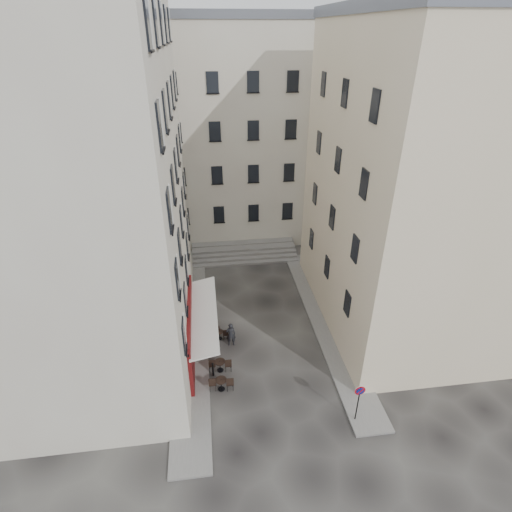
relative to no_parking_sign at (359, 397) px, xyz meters
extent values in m
plane|color=black|center=(-3.79, 5.01, -1.72)|extent=(90.00, 90.00, 0.00)
cube|color=slate|center=(-8.29, 9.01, -1.66)|extent=(2.00, 22.00, 0.12)
cube|color=slate|center=(0.71, 8.01, -1.66)|extent=(2.00, 18.00, 0.12)
cube|color=#C0B4A4|center=(-14.29, 8.01, 8.28)|extent=(12.00, 16.00, 20.00)
cube|color=beige|center=(6.71, 8.51, 7.28)|extent=(12.00, 14.00, 18.00)
cube|color=slate|center=(6.71, 8.51, 16.58)|extent=(12.20, 14.20, 0.60)
cube|color=#C0B4A4|center=(-4.79, 24.01, 7.28)|extent=(18.00, 10.00, 18.00)
cube|color=slate|center=(-4.79, 24.01, 16.58)|extent=(18.20, 10.20, 0.60)
cube|color=#4A0C0A|center=(-8.21, 6.01, 0.03)|extent=(0.25, 7.00, 3.50)
cube|color=black|center=(-8.17, 6.01, -0.32)|extent=(0.06, 3.85, 2.00)
cube|color=silver|center=(-7.39, 6.01, 1.23)|extent=(1.58, 7.30, 0.41)
cube|color=slate|center=(-3.79, 16.91, -1.62)|extent=(9.00, 1.80, 0.20)
cube|color=slate|center=(-3.79, 17.36, -1.42)|extent=(9.00, 1.80, 0.20)
cube|color=slate|center=(-3.79, 17.81, -1.22)|extent=(9.00, 1.80, 0.20)
cube|color=slate|center=(-3.79, 18.26, -1.02)|extent=(9.00, 1.80, 0.20)
cylinder|color=black|center=(-7.04, 4.01, -1.27)|extent=(0.10, 0.10, 0.90)
sphere|color=black|center=(-7.04, 4.01, -0.80)|extent=(0.12, 0.12, 0.12)
cylinder|color=black|center=(-7.04, 7.51, -1.27)|extent=(0.10, 0.10, 0.90)
sphere|color=black|center=(-7.04, 7.51, -0.80)|extent=(0.12, 0.12, 0.12)
cylinder|color=black|center=(-7.04, 11.01, -1.27)|extent=(0.10, 0.10, 0.90)
sphere|color=black|center=(-7.04, 11.01, -0.80)|extent=(0.12, 0.12, 0.12)
cylinder|color=black|center=(0.00, 0.01, -0.53)|extent=(0.06, 0.06, 2.39)
cylinder|color=#B80C13|center=(0.00, 0.00, 0.43)|extent=(0.55, 0.03, 0.55)
cylinder|color=navy|center=(0.00, -0.02, 0.43)|extent=(0.40, 0.04, 0.40)
cube|color=#B80C13|center=(0.00, -0.05, 0.43)|extent=(0.32, 0.03, 0.32)
cylinder|color=black|center=(-6.63, 2.88, -1.64)|extent=(0.38, 0.38, 0.02)
cylinder|color=black|center=(-6.63, 2.88, -1.29)|extent=(0.05, 0.05, 0.74)
cylinder|color=black|center=(-6.63, 2.88, -0.96)|extent=(0.64, 0.64, 0.04)
cube|color=black|center=(-6.15, 2.88, -1.24)|extent=(0.40, 0.40, 0.95)
cube|color=black|center=(-7.11, 2.98, -1.24)|extent=(0.40, 0.40, 0.95)
cylinder|color=black|center=(-6.62, 4.30, -1.65)|extent=(0.37, 0.37, 0.02)
cylinder|color=black|center=(-6.62, 4.30, -1.31)|extent=(0.05, 0.05, 0.72)
cylinder|color=black|center=(-6.62, 4.30, -0.98)|extent=(0.62, 0.62, 0.04)
cube|color=black|center=(-6.15, 4.30, -1.25)|extent=(0.39, 0.39, 0.93)
cube|color=black|center=(-7.08, 4.40, -1.25)|extent=(0.39, 0.39, 0.93)
cylinder|color=black|center=(-6.51, 7.05, -1.66)|extent=(0.32, 0.32, 0.02)
cylinder|color=black|center=(-6.51, 7.05, -1.37)|extent=(0.04, 0.04, 0.62)
cylinder|color=black|center=(-6.51, 7.05, -1.08)|extent=(0.53, 0.53, 0.04)
cube|color=black|center=(-6.12, 7.05, -1.32)|extent=(0.33, 0.33, 0.79)
cube|color=black|center=(-6.91, 7.14, -1.32)|extent=(0.33, 0.33, 0.79)
cylinder|color=black|center=(-7.14, 7.37, -1.65)|extent=(0.37, 0.37, 0.02)
cylinder|color=black|center=(-7.14, 7.37, -1.31)|extent=(0.05, 0.05, 0.72)
cylinder|color=black|center=(-7.14, 7.37, -0.98)|extent=(0.62, 0.62, 0.04)
cube|color=black|center=(-6.68, 7.37, -1.26)|extent=(0.39, 0.39, 0.92)
cube|color=black|center=(-7.60, 7.47, -1.26)|extent=(0.39, 0.39, 0.92)
cylinder|color=black|center=(-7.27, 9.42, -1.65)|extent=(0.36, 0.36, 0.02)
cylinder|color=black|center=(-7.27, 9.42, -1.31)|extent=(0.05, 0.05, 0.71)
cylinder|color=black|center=(-7.27, 9.42, -0.99)|extent=(0.61, 0.61, 0.04)
cube|color=black|center=(-6.82, 9.42, -1.26)|extent=(0.38, 0.38, 0.91)
cube|color=black|center=(-7.73, 9.52, -1.26)|extent=(0.38, 0.38, 0.91)
imported|color=black|center=(-5.82, 6.46, -0.88)|extent=(0.62, 0.41, 1.68)
camera|label=1|loc=(-6.78, -12.76, 15.64)|focal=28.00mm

